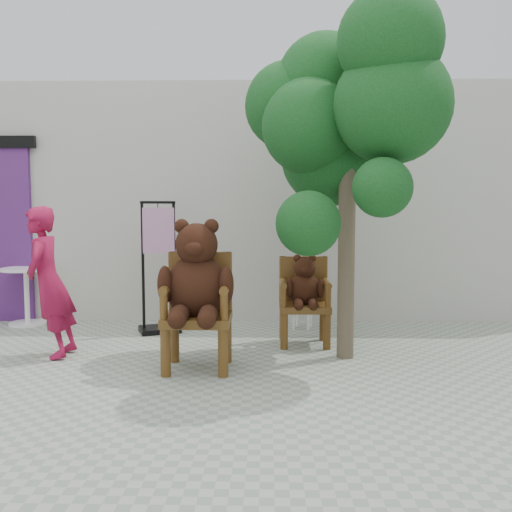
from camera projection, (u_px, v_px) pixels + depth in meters
The scene contains 9 objects.
ground_plane at pixel (195, 389), 4.30m from camera, with size 60.00×60.00×0.00m, color gray.
back_wall at pixel (225, 203), 7.26m from camera, with size 9.00×1.00×3.00m, color #B8B5AC.
chair_big at pixel (197, 286), 4.78m from camera, with size 0.66×0.71×1.34m.
chair_small at pixel (304, 291), 5.69m from camera, with size 0.52×0.51×0.95m.
person at pixel (49, 283), 5.19m from camera, with size 0.53×0.35×1.45m, color maroon.
cafe_table at pixel (27, 289), 6.66m from camera, with size 0.60×0.60×0.70m.
display_stand at pixel (159, 282), 6.24m from camera, with size 0.55×0.49×1.51m.
stool_bucket at pixel (303, 275), 6.44m from camera, with size 0.32×0.32×1.45m.
tree at pixel (337, 109), 5.11m from camera, with size 1.83×1.78×3.29m.
Camera 1 is at (0.57, -4.18, 1.44)m, focal length 38.00 mm.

